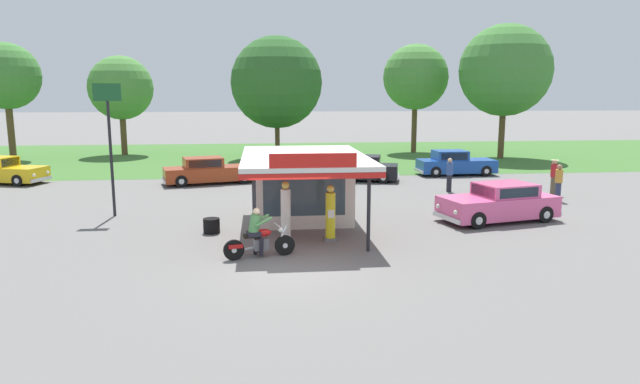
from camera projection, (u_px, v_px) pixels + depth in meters
ground_plane at (292, 268)px, 16.22m from camera, size 300.00×300.00×0.00m
grass_verge_strip at (272, 156)px, 45.60m from camera, size 120.00×24.00×0.01m
service_station_kiosk at (302, 181)px, 21.93m from camera, size 4.53×7.46×3.23m
gas_pump_nearside at (286, 214)px, 18.96m from camera, size 0.44×0.44×2.09m
gas_pump_offside at (330, 215)px, 19.13m from camera, size 0.44×0.44×1.95m
motorcycle_with_rider at (258, 237)px, 17.10m from camera, size 2.21×0.80×1.58m
featured_classic_sedan at (499, 203)px, 22.16m from camera, size 5.08×2.96×1.51m
parked_car_back_row_centre_left at (455, 164)px, 34.79m from camera, size 4.97×1.98×1.55m
parked_car_back_row_far_left at (357, 169)px, 32.55m from camera, size 5.32×3.06×1.48m
parked_car_back_row_far_right at (209, 171)px, 31.50m from camera, size 5.59×3.06×1.50m
parked_car_back_row_left at (1, 171)px, 31.52m from camera, size 5.33×3.10×1.51m
bystander_leaning_by_kiosk at (554, 176)px, 27.90m from camera, size 0.39×0.39×1.79m
bystander_chatting_near_pumps at (449, 174)px, 28.75m from camera, size 0.34×0.34×1.75m
bystander_admiring_sedan at (559, 182)px, 26.18m from camera, size 0.34×0.34×1.75m
tree_oak_distant_spare at (5, 77)px, 41.87m from camera, size 5.00×5.00×8.87m
tree_oak_centre at (276, 84)px, 43.24m from camera, size 7.13×7.13×9.48m
tree_oak_far_right at (416, 77)px, 47.48m from camera, size 5.56×5.56×9.24m
tree_oak_left at (506, 72)px, 43.15m from camera, size 7.07×7.07×10.37m
tree_oak_right at (121, 88)px, 45.58m from camera, size 5.21×5.21×8.13m
roadside_pole_sign at (109, 128)px, 22.50m from camera, size 1.10×0.12×5.43m
spare_tire_stack at (212, 226)px, 20.25m from camera, size 0.60×0.60×0.54m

